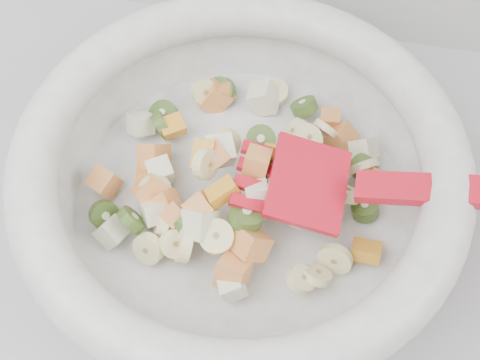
# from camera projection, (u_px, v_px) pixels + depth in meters

# --- Properties ---
(mixing_bowl) EXTENTS (0.49, 0.35, 0.13)m
(mixing_bowl) POSITION_uv_depth(u_px,v_px,m) (241.00, 175.00, 0.48)
(mixing_bowl) COLOR white
(mixing_bowl) RESTS_ON counter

